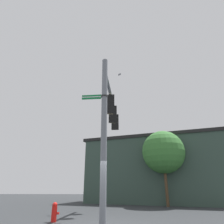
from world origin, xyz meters
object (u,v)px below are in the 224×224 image
at_px(traffic_light_mid_outer, 115,123).
at_px(street_name_sign, 99,97).
at_px(traffic_light_mid_inner, 113,115).
at_px(fire_hydrant, 54,212).
at_px(traffic_light_nearest_pole, 110,105).
at_px(bird_flying, 120,74).

xyz_separation_m(traffic_light_mid_outer, street_name_sign, (-0.54, -5.85, -0.54)).
distance_m(traffic_light_mid_outer, street_name_sign, 5.90).
bearing_deg(traffic_light_mid_outer, traffic_light_mid_inner, -92.56).
height_order(street_name_sign, fire_hydrant, street_name_sign).
distance_m(traffic_light_mid_inner, traffic_light_mid_outer, 1.75).
bearing_deg(traffic_light_mid_inner, traffic_light_mid_outer, 87.44).
height_order(traffic_light_nearest_pole, bird_flying, bird_flying).
xyz_separation_m(street_name_sign, bird_flying, (0.93, 6.49, 5.14)).
bearing_deg(traffic_light_nearest_pole, traffic_light_mid_outer, 87.44).
bearing_deg(traffic_light_mid_inner, street_name_sign, -96.48).
bearing_deg(traffic_light_nearest_pole, bird_flying, 82.50).
distance_m(traffic_light_mid_inner, street_name_sign, 4.17).
distance_m(traffic_light_mid_inner, fire_hydrant, 6.76).
xyz_separation_m(traffic_light_nearest_pole, bird_flying, (0.54, 4.13, 4.60)).
distance_m(street_name_sign, fire_hydrant, 5.68).
bearing_deg(street_name_sign, traffic_light_mid_inner, 83.52).
distance_m(traffic_light_nearest_pole, bird_flying, 6.21).
bearing_deg(traffic_light_mid_outer, bird_flying, 58.71).
relative_size(traffic_light_mid_inner, bird_flying, 3.48).
relative_size(traffic_light_nearest_pole, traffic_light_mid_outer, 1.00).
relative_size(street_name_sign, bird_flying, 3.30).
relative_size(traffic_light_mid_inner, traffic_light_mid_outer, 1.00).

